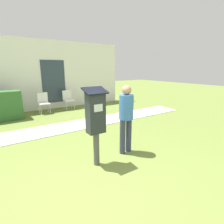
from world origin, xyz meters
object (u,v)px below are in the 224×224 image
outdoor_chair_middle (43,101)px  parking_meter (96,117)px  outdoor_chair_right (68,98)px  outdoor_chair_left (13,105)px  person_standing (126,114)px

outdoor_chair_middle → parking_meter: bearing=-108.3°
parking_meter → outdoor_chair_right: parking_meter is taller
outdoor_chair_left → outdoor_chair_right: same height
outdoor_chair_left → outdoor_chair_middle: 1.20m
parking_meter → person_standing: bearing=6.5°
parking_meter → person_standing: size_ratio=1.01×
person_standing → outdoor_chair_middle: 5.00m
outdoor_chair_left → outdoor_chair_middle: (1.18, 0.25, 0.00)m
parking_meter → outdoor_chair_middle: bearing=88.5°
parking_meter → outdoor_chair_middle: 5.06m
person_standing → outdoor_chair_right: (0.48, 5.10, -0.40)m
outdoor_chair_middle → outdoor_chair_right: bearing=-9.1°
person_standing → outdoor_chair_left: 5.06m
person_standing → outdoor_chair_left: size_ratio=1.76×
person_standing → outdoor_chair_middle: (-0.69, 4.94, -0.40)m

